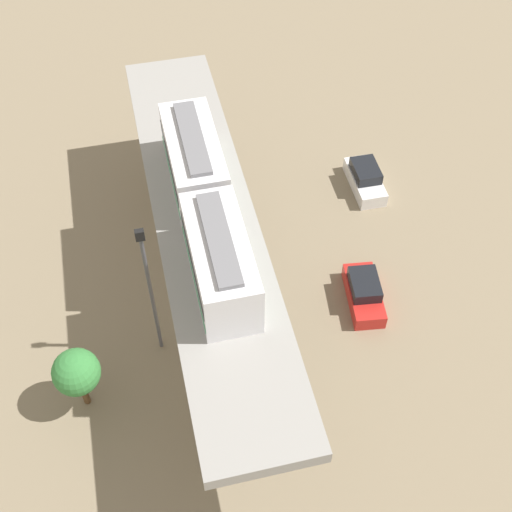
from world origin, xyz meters
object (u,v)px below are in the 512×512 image
signal_post (150,288)px  tree_near_viaduct (76,373)px  train (207,208)px  parked_car_white (365,179)px  parked_car_red (364,292)px

signal_post → tree_near_viaduct: bearing=-149.3°
tree_near_viaduct → signal_post: size_ratio=0.44×
train → parked_car_white: size_ratio=3.20×
train → tree_near_viaduct: 10.51m
parked_car_white → parked_car_red: same height
parked_car_red → signal_post: (-12.12, -0.44, 4.65)m
train → parked_car_red: (8.72, -1.29, -7.94)m
tree_near_viaduct → train: bearing=29.1°
parked_car_white → parked_car_red: (-3.21, -9.11, 0.00)m
parked_car_red → parked_car_white: bearing=77.9°
parked_car_red → train: bearing=178.9°
train → tree_near_viaduct: size_ratio=3.17×
train → tree_near_viaduct: train is taller
train → parked_car_white: bearing=33.2°
parked_car_red → signal_post: bearing=-170.6°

